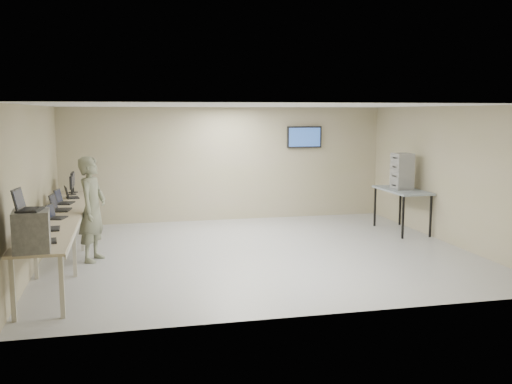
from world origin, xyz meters
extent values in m
cube|color=#B8B8B8|center=(0.00, 0.00, 0.00)|extent=(8.00, 7.00, 0.01)
cube|color=white|center=(0.00, 0.00, 2.80)|extent=(8.00, 7.00, 0.01)
cube|color=tan|center=(0.00, 3.50, 1.40)|extent=(8.00, 0.01, 2.80)
cube|color=tan|center=(0.00, -3.50, 1.40)|extent=(8.00, 0.01, 2.80)
cube|color=tan|center=(-4.00, 0.00, 1.40)|extent=(0.01, 7.00, 2.80)
cube|color=tan|center=(4.00, 0.00, 1.40)|extent=(0.01, 7.00, 2.80)
cube|color=black|center=(2.00, 3.48, 2.05)|extent=(0.15, 0.04, 0.15)
cube|color=black|center=(2.00, 3.44, 2.05)|extent=(0.90, 0.06, 0.55)
cube|color=navy|center=(2.00, 3.40, 2.05)|extent=(0.82, 0.01, 0.47)
cube|color=tan|center=(-3.60, 0.00, 0.88)|extent=(0.75, 6.00, 0.04)
cube|color=#BCB6A3|center=(-3.23, 0.00, 0.85)|extent=(0.02, 6.00, 0.06)
cube|color=#BCB6A3|center=(-3.90, -2.85, 0.43)|extent=(0.06, 0.06, 0.86)
cube|color=#BCB6A3|center=(-3.30, -2.85, 0.43)|extent=(0.06, 0.06, 0.86)
cube|color=#BCB6A3|center=(-3.90, -0.90, 0.43)|extent=(0.06, 0.06, 0.86)
cube|color=#BCB6A3|center=(-3.30, -0.90, 0.43)|extent=(0.06, 0.06, 0.86)
cube|color=#BCB6A3|center=(-3.90, 0.90, 0.43)|extent=(0.06, 0.06, 0.86)
cube|color=#BCB6A3|center=(-3.30, 0.90, 0.43)|extent=(0.06, 0.06, 0.86)
cube|color=#BCB6A3|center=(-3.90, 2.85, 0.43)|extent=(0.06, 0.06, 0.86)
cube|color=#BCB6A3|center=(-3.30, 2.85, 0.43)|extent=(0.06, 0.06, 0.86)
cube|color=gray|center=(-3.65, -2.75, 1.16)|extent=(0.49, 0.55, 0.53)
cube|color=black|center=(-3.65, -2.75, 1.44)|extent=(0.32, 0.41, 0.02)
cube|color=black|center=(-3.78, -2.75, 1.59)|extent=(0.12, 0.36, 0.27)
cube|color=black|center=(-3.77, -2.75, 1.59)|extent=(0.10, 0.31, 0.22)
cube|color=black|center=(-3.53, -2.25, 0.91)|extent=(0.29, 0.37, 0.02)
cube|color=black|center=(-3.65, -2.25, 1.04)|extent=(0.11, 0.33, 0.24)
cube|color=black|center=(-3.64, -2.25, 1.04)|extent=(0.08, 0.29, 0.20)
cube|color=black|center=(-3.59, -1.39, 0.91)|extent=(0.29, 0.39, 0.02)
cube|color=black|center=(-3.72, -1.39, 1.05)|extent=(0.10, 0.35, 0.26)
cube|color=black|center=(-3.70, -1.39, 1.05)|extent=(0.07, 0.31, 0.22)
cube|color=black|center=(-3.58, -0.46, 0.91)|extent=(0.31, 0.37, 0.02)
cube|color=black|center=(-3.70, -0.46, 1.04)|extent=(0.14, 0.31, 0.23)
cube|color=black|center=(-3.68, -0.46, 1.04)|extent=(0.11, 0.27, 0.19)
cube|color=black|center=(-3.60, 0.35, 0.91)|extent=(0.33, 0.43, 0.02)
cube|color=black|center=(-3.74, 0.35, 1.07)|extent=(0.12, 0.38, 0.29)
cube|color=black|center=(-3.73, 0.35, 1.07)|extent=(0.09, 0.34, 0.24)
cube|color=black|center=(-3.61, 1.16, 0.91)|extent=(0.34, 0.42, 0.02)
cube|color=black|center=(-3.74, 1.16, 1.06)|extent=(0.15, 0.36, 0.27)
cube|color=black|center=(-3.73, 1.16, 1.06)|extent=(0.12, 0.31, 0.22)
cube|color=black|center=(-3.54, 1.89, 0.91)|extent=(0.30, 0.37, 0.02)
cube|color=black|center=(-3.66, 1.89, 1.04)|extent=(0.13, 0.32, 0.24)
cube|color=black|center=(-3.64, 1.89, 1.04)|extent=(0.10, 0.28, 0.20)
cylinder|color=black|center=(-3.60, 2.42, 0.91)|extent=(0.19, 0.19, 0.01)
cube|color=black|center=(-3.60, 2.42, 0.99)|extent=(0.04, 0.03, 0.15)
cube|color=black|center=(-3.60, 2.42, 1.17)|extent=(0.05, 0.42, 0.28)
cube|color=black|center=(-3.57, 2.42, 1.17)|extent=(0.00, 0.38, 0.24)
cylinder|color=black|center=(-3.60, 2.75, 0.91)|extent=(0.20, 0.20, 0.02)
cube|color=black|center=(-3.60, 2.75, 1.00)|extent=(0.04, 0.03, 0.16)
cube|color=black|center=(-3.60, 2.75, 1.20)|extent=(0.05, 0.46, 0.31)
cube|color=black|center=(-3.57, 2.75, 1.20)|extent=(0.00, 0.42, 0.26)
imported|color=slate|center=(-3.05, 0.10, 0.95)|extent=(0.67, 0.81, 1.90)
cube|color=gray|center=(3.60, 1.19, 0.94)|extent=(0.75, 1.60, 0.04)
cube|color=black|center=(3.28, 0.49, 0.46)|extent=(0.04, 0.04, 0.92)
cube|color=black|center=(3.28, 1.90, 0.46)|extent=(0.04, 0.04, 0.92)
cube|color=black|center=(3.92, 0.49, 0.46)|extent=(0.04, 0.04, 0.92)
cube|color=black|center=(3.92, 1.90, 0.46)|extent=(0.04, 0.04, 0.92)
cube|color=gray|center=(3.58, 1.19, 1.06)|extent=(0.38, 0.43, 0.20)
cube|color=gray|center=(3.58, 1.19, 1.27)|extent=(0.38, 0.43, 0.20)
cube|color=gray|center=(3.58, 1.19, 1.47)|extent=(0.38, 0.43, 0.20)
cube|color=gray|center=(3.58, 1.19, 1.67)|extent=(0.38, 0.43, 0.20)
camera|label=1|loc=(-2.43, -10.42, 2.68)|focal=40.00mm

